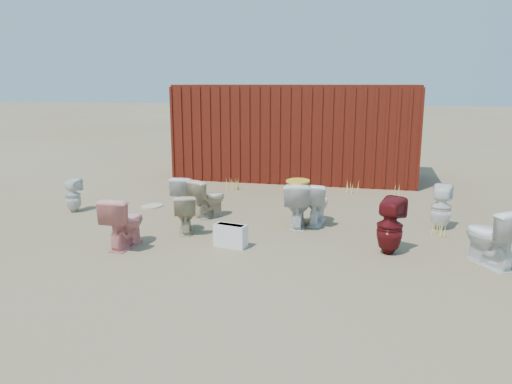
% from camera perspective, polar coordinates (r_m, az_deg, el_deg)
% --- Properties ---
extents(ground, '(100.00, 100.00, 0.00)m').
position_cam_1_polar(ground, '(8.41, -0.96, -4.51)').
color(ground, brown).
rests_on(ground, ground).
extents(shipping_container, '(6.00, 2.40, 2.40)m').
position_cam_1_polar(shipping_container, '(13.21, 4.71, 6.92)').
color(shipping_container, '#4D150C').
rests_on(shipping_container, ground).
extents(toilet_front_a, '(0.44, 0.73, 0.73)m').
position_cam_1_polar(toilet_front_a, '(9.56, -8.02, -0.30)').
color(toilet_front_a, silver).
rests_on(toilet_front_a, ground).
extents(toilet_front_pink, '(0.47, 0.79, 0.79)m').
position_cam_1_polar(toilet_front_pink, '(7.79, -14.82, -3.30)').
color(toilet_front_pink, pink).
rests_on(toilet_front_pink, ground).
extents(toilet_front_c, '(0.46, 0.75, 0.74)m').
position_cam_1_polar(toilet_front_c, '(8.84, 6.91, -1.28)').
color(toilet_front_c, white).
rests_on(toilet_front_c, ground).
extents(toilet_front_maroon, '(0.50, 0.51, 0.83)m').
position_cam_1_polar(toilet_front_maroon, '(7.48, 15.05, -3.78)').
color(toilet_front_maroon, '#5D1014').
rests_on(toilet_front_maroon, ground).
extents(toilet_front_e, '(0.81, 0.92, 0.82)m').
position_cam_1_polar(toilet_front_e, '(7.47, 25.27, -4.64)').
color(toilet_front_e, white).
rests_on(toilet_front_e, ground).
extents(toilet_back_a, '(0.33, 0.33, 0.65)m').
position_cam_1_polar(toilet_back_a, '(10.22, -20.19, -0.36)').
color(toilet_back_a, silver).
rests_on(toilet_back_a, ground).
extents(toilet_back_beige_left, '(0.58, 0.73, 0.66)m').
position_cam_1_polar(toilet_back_beige_left, '(8.35, -8.11, -2.42)').
color(toilet_back_beige_left, '#BDB08A').
rests_on(toilet_back_beige_left, ground).
extents(toilet_back_beige_right, '(0.69, 0.81, 0.72)m').
position_cam_1_polar(toilet_back_beige_right, '(9.26, -5.49, -0.69)').
color(toilet_back_beige_right, beige).
rests_on(toilet_back_beige_right, ground).
extents(toilet_back_yellowlid, '(0.53, 0.82, 0.80)m').
position_cam_1_polar(toilet_back_yellowlid, '(8.60, 4.76, -1.43)').
color(toilet_back_yellowlid, silver).
rests_on(toilet_back_yellowlid, ground).
extents(toilet_back_e, '(0.41, 0.42, 0.76)m').
position_cam_1_polar(toilet_back_e, '(9.01, 20.39, -1.64)').
color(toilet_back_e, white).
rests_on(toilet_back_e, ground).
extents(yellow_lid, '(0.40, 0.50, 0.02)m').
position_cam_1_polar(yellow_lid, '(8.51, 4.81, 1.26)').
color(yellow_lid, gold).
rests_on(yellow_lid, toilet_back_yellowlid).
extents(loose_tank, '(0.53, 0.29, 0.35)m').
position_cam_1_polar(loose_tank, '(7.60, -2.93, -5.00)').
color(loose_tank, silver).
rests_on(loose_tank, ground).
extents(loose_lid_near, '(0.51, 0.58, 0.02)m').
position_cam_1_polar(loose_lid_near, '(10.28, -11.81, -1.58)').
color(loose_lid_near, '#C7AF90').
rests_on(loose_lid_near, ground).
extents(loose_lid_far, '(0.53, 0.58, 0.02)m').
position_cam_1_polar(loose_lid_far, '(9.65, -7.17, -2.31)').
color(loose_lid_far, beige).
rests_on(loose_lid_far, ground).
extents(weed_clump_a, '(0.36, 0.36, 0.27)m').
position_cam_1_polar(weed_clump_a, '(11.38, -8.66, 0.52)').
color(weed_clump_a, gold).
rests_on(weed_clump_a, ground).
extents(weed_clump_b, '(0.32, 0.32, 0.32)m').
position_cam_1_polar(weed_clump_b, '(10.42, 4.21, -0.33)').
color(weed_clump_b, gold).
rests_on(weed_clump_b, ground).
extents(weed_clump_c, '(0.36, 0.36, 0.29)m').
position_cam_1_polar(weed_clump_c, '(11.22, 15.34, 0.11)').
color(weed_clump_c, gold).
rests_on(weed_clump_c, ground).
extents(weed_clump_d, '(0.30, 0.30, 0.26)m').
position_cam_1_polar(weed_clump_d, '(11.64, -2.64, 0.88)').
color(weed_clump_d, gold).
rests_on(weed_clump_d, ground).
extents(weed_clump_e, '(0.34, 0.34, 0.30)m').
position_cam_1_polar(weed_clump_e, '(11.53, 10.90, 0.68)').
color(weed_clump_e, gold).
rests_on(weed_clump_e, ground).
extents(weed_clump_f, '(0.28, 0.28, 0.27)m').
position_cam_1_polar(weed_clump_f, '(8.71, 20.29, -3.79)').
color(weed_clump_f, gold).
rests_on(weed_clump_f, ground).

